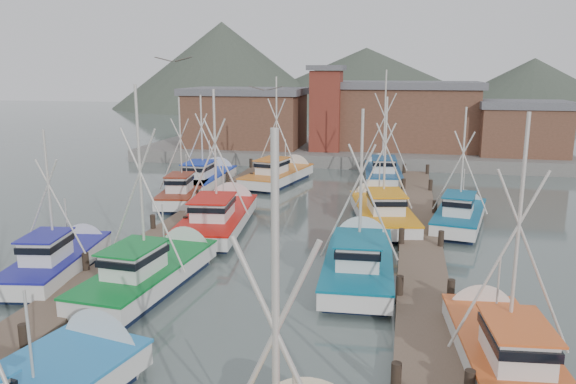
% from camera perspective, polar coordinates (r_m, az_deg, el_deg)
% --- Properties ---
extents(ground, '(260.00, 260.00, 0.00)m').
position_cam_1_polar(ground, '(26.22, -2.10, -8.49)').
color(ground, '#455350').
rests_on(ground, ground).
extents(dock_left, '(2.30, 46.00, 1.50)m').
position_cam_1_polar(dock_left, '(32.01, -12.62, -4.50)').
color(dock_left, brown).
rests_on(dock_left, ground).
extents(dock_right, '(2.30, 46.00, 1.50)m').
position_cam_1_polar(dock_right, '(29.30, 13.36, -6.12)').
color(dock_right, brown).
rests_on(dock_right, ground).
extents(quay, '(44.00, 16.00, 1.20)m').
position_cam_1_polar(quay, '(61.69, 6.18, 4.13)').
color(quay, slate).
rests_on(quay, ground).
extents(shed_left, '(12.72, 8.48, 6.20)m').
position_cam_1_polar(shed_left, '(61.38, -4.29, 7.64)').
color(shed_left, brown).
rests_on(shed_left, quay).
extents(shed_center, '(14.84, 9.54, 6.90)m').
position_cam_1_polar(shed_center, '(60.96, 11.94, 7.71)').
color(shed_center, brown).
rests_on(shed_center, quay).
extents(shed_right, '(8.48, 6.36, 5.20)m').
position_cam_1_polar(shed_right, '(59.08, 22.68, 6.06)').
color(shed_right, brown).
rests_on(shed_right, quay).
extents(lookout_tower, '(3.60, 3.60, 8.50)m').
position_cam_1_polar(lookout_tower, '(57.46, 3.89, 8.54)').
color(lookout_tower, maroon).
rests_on(lookout_tower, quay).
extents(distant_hills, '(175.00, 140.00, 42.00)m').
position_cam_1_polar(distant_hills, '(147.85, 4.58, 8.68)').
color(distant_hills, '#424B3E').
rests_on(distant_hills, ground).
extents(boat_4, '(3.78, 9.11, 9.50)m').
position_cam_1_polar(boat_4, '(25.56, -13.44, -7.76)').
color(boat_4, black).
rests_on(boat_4, ground).
extents(boat_5, '(3.50, 9.58, 8.53)m').
position_cam_1_polar(boat_5, '(26.33, 7.25, -6.92)').
color(boat_5, black).
rests_on(boat_5, ground).
extents(boat_6, '(3.52, 8.11, 7.37)m').
position_cam_1_polar(boat_6, '(28.33, -22.02, -6.36)').
color(boat_6, black).
rests_on(boat_6, ground).
extents(boat_7, '(3.55, 8.49, 8.85)m').
position_cam_1_polar(boat_7, '(19.51, 20.81, -14.80)').
color(boat_7, black).
rests_on(boat_7, ground).
extents(boat_8, '(4.31, 10.58, 9.22)m').
position_cam_1_polar(boat_8, '(33.96, -6.93, -2.49)').
color(boat_8, black).
rests_on(boat_8, ground).
extents(boat_9, '(4.81, 10.07, 8.64)m').
position_cam_1_polar(boat_9, '(35.44, 9.42, -1.95)').
color(boat_9, black).
rests_on(boat_9, ground).
extents(boat_10, '(3.41, 7.94, 8.04)m').
position_cam_1_polar(boat_10, '(40.83, -10.46, -0.09)').
color(boat_10, black).
rests_on(boat_10, ground).
extents(boat_11, '(3.91, 8.35, 7.86)m').
position_cam_1_polar(boat_11, '(35.60, 17.09, -2.27)').
color(boat_11, black).
rests_on(boat_11, ground).
extents(boat_12, '(4.74, 9.87, 9.61)m').
position_cam_1_polar(boat_12, '(47.17, -0.78, 1.78)').
color(boat_12, black).
rests_on(boat_12, ground).
extents(boat_13, '(4.02, 9.46, 10.12)m').
position_cam_1_polar(boat_13, '(48.67, 9.56, 1.94)').
color(boat_13, black).
rests_on(boat_13, ground).
extents(boat_14, '(3.50, 9.56, 8.25)m').
position_cam_1_polar(boat_14, '(46.10, -8.31, 1.40)').
color(boat_14, black).
rests_on(boat_14, ground).
extents(gull_near, '(1.55, 0.65, 0.24)m').
position_cam_1_polar(gull_near, '(22.01, -11.57, 13.01)').
color(gull_near, gray).
rests_on(gull_near, ground).
extents(gull_far, '(1.55, 0.66, 0.24)m').
position_cam_1_polar(gull_far, '(24.11, -2.26, 10.43)').
color(gull_far, gray).
rests_on(gull_far, ground).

